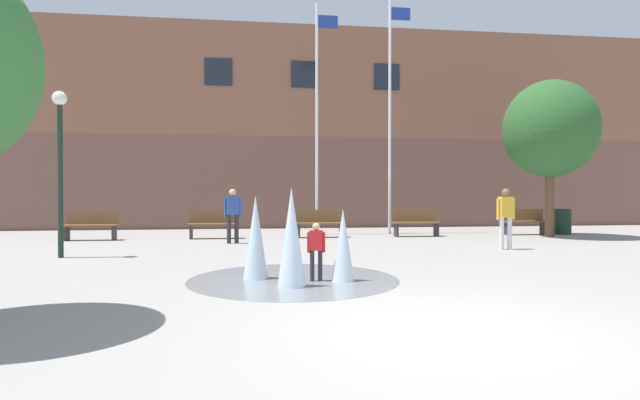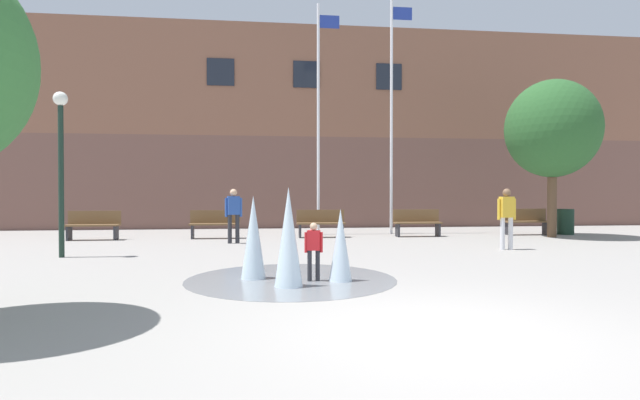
{
  "view_description": "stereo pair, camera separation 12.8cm",
  "coord_description": "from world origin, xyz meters",
  "px_view_note": "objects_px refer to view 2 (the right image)",
  "views": [
    {
      "loc": [
        -2.02,
        -5.11,
        1.5
      ],
      "look_at": [
        -0.41,
        7.31,
        1.3
      ],
      "focal_mm": 28.0,
      "sensor_mm": 36.0,
      "label": 1
    },
    {
      "loc": [
        -1.9,
        -5.13,
        1.5
      ],
      "look_at": [
        -0.41,
        7.31,
        1.3
      ],
      "focal_mm": 28.0,
      "sensor_mm": 36.0,
      "label": 2
    }
  ],
  "objects_px": {
    "lamp_post_left_lane": "(61,149)",
    "park_bench_far_left": "(93,225)",
    "park_bench_under_left_flagpole": "(321,223)",
    "trash_can": "(566,222)",
    "park_bench_left_of_flagpoles": "(215,224)",
    "flagpole_left": "(319,112)",
    "adult_in_red": "(507,214)",
    "flagpole_right": "(392,108)",
    "park_bench_under_right_flagpole": "(526,221)",
    "child_in_fountain": "(314,247)",
    "park_bench_center": "(417,222)",
    "street_tree_near_building": "(552,129)",
    "adult_near_bench": "(234,211)"
  },
  "relations": [
    {
      "from": "adult_in_red",
      "to": "street_tree_near_building",
      "type": "relative_size",
      "value": 0.31
    },
    {
      "from": "adult_near_bench",
      "to": "flagpole_right",
      "type": "bearing_deg",
      "value": 11.37
    },
    {
      "from": "park_bench_far_left",
      "to": "street_tree_near_building",
      "type": "xyz_separation_m",
      "value": [
        14.8,
        -0.79,
        3.11
      ]
    },
    {
      "from": "adult_in_red",
      "to": "street_tree_near_building",
      "type": "height_order",
      "value": "street_tree_near_building"
    },
    {
      "from": "adult_near_bench",
      "to": "park_bench_center",
      "type": "bearing_deg",
      "value": -0.85
    },
    {
      "from": "flagpole_right",
      "to": "park_bench_left_of_flagpoles",
      "type": "bearing_deg",
      "value": -169.83
    },
    {
      "from": "park_bench_left_of_flagpoles",
      "to": "flagpole_left",
      "type": "height_order",
      "value": "flagpole_left"
    },
    {
      "from": "adult_near_bench",
      "to": "park_bench_under_right_flagpole",
      "type": "bearing_deg",
      "value": -5.45
    },
    {
      "from": "lamp_post_left_lane",
      "to": "street_tree_near_building",
      "type": "distance_m",
      "value": 14.6
    },
    {
      "from": "adult_in_red",
      "to": "flagpole_right",
      "type": "xyz_separation_m",
      "value": [
        -1.66,
        5.22,
        3.58
      ]
    },
    {
      "from": "flagpole_right",
      "to": "trash_can",
      "type": "height_order",
      "value": "flagpole_right"
    },
    {
      "from": "park_bench_far_left",
      "to": "adult_in_red",
      "type": "bearing_deg",
      "value": -19.14
    },
    {
      "from": "park_bench_far_left",
      "to": "flagpole_right",
      "type": "xyz_separation_m",
      "value": [
        9.9,
        1.21,
        4.04
      ]
    },
    {
      "from": "trash_can",
      "to": "park_bench_left_of_flagpoles",
      "type": "bearing_deg",
      "value": -179.73
    },
    {
      "from": "park_bench_far_left",
      "to": "adult_near_bench",
      "type": "relative_size",
      "value": 1.01
    },
    {
      "from": "park_bench_left_of_flagpoles",
      "to": "flagpole_right",
      "type": "xyz_separation_m",
      "value": [
        6.17,
        1.11,
        4.04
      ]
    },
    {
      "from": "park_bench_far_left",
      "to": "adult_in_red",
      "type": "distance_m",
      "value": 12.24
    },
    {
      "from": "park_bench_left_of_flagpoles",
      "to": "park_bench_far_left",
      "type": "bearing_deg",
      "value": -178.39
    },
    {
      "from": "adult_near_bench",
      "to": "trash_can",
      "type": "bearing_deg",
      "value": -6.9
    },
    {
      "from": "park_bench_center",
      "to": "adult_in_red",
      "type": "bearing_deg",
      "value": -74.69
    },
    {
      "from": "park_bench_under_left_flagpole",
      "to": "park_bench_center",
      "type": "relative_size",
      "value": 1.0
    },
    {
      "from": "adult_near_bench",
      "to": "street_tree_near_building",
      "type": "bearing_deg",
      "value": -11.18
    },
    {
      "from": "lamp_post_left_lane",
      "to": "trash_can",
      "type": "xyz_separation_m",
      "value": [
        15.25,
        4.42,
        -2.04
      ]
    },
    {
      "from": "child_in_fountain",
      "to": "flagpole_left",
      "type": "height_order",
      "value": "flagpole_left"
    },
    {
      "from": "child_in_fountain",
      "to": "flagpole_left",
      "type": "bearing_deg",
      "value": -80.58
    },
    {
      "from": "park_bench_left_of_flagpoles",
      "to": "park_bench_center",
      "type": "xyz_separation_m",
      "value": [
        6.72,
        -0.09,
        0.0
      ]
    },
    {
      "from": "trash_can",
      "to": "street_tree_near_building",
      "type": "distance_m",
      "value": 3.46
    },
    {
      "from": "adult_in_red",
      "to": "flagpole_left",
      "type": "distance_m",
      "value": 7.56
    },
    {
      "from": "park_bench_far_left",
      "to": "park_bench_left_of_flagpoles",
      "type": "relative_size",
      "value": 1.0
    },
    {
      "from": "park_bench_under_left_flagpole",
      "to": "flagpole_left",
      "type": "distance_m",
      "value": 4.0
    },
    {
      "from": "adult_near_bench",
      "to": "flagpole_right",
      "type": "xyz_separation_m",
      "value": [
        5.49,
        2.76,
        3.58
      ]
    },
    {
      "from": "park_bench_left_of_flagpoles",
      "to": "lamp_post_left_lane",
      "type": "relative_size",
      "value": 0.42
    },
    {
      "from": "adult_in_red",
      "to": "lamp_post_left_lane",
      "type": "bearing_deg",
      "value": -1.75
    },
    {
      "from": "lamp_post_left_lane",
      "to": "park_bench_far_left",
      "type": "bearing_deg",
      "value": 98.82
    },
    {
      "from": "park_bench_far_left",
      "to": "child_in_fountain",
      "type": "xyz_separation_m",
      "value": [
        6.08,
        -7.98,
        0.1
      ]
    },
    {
      "from": "child_in_fountain",
      "to": "trash_can",
      "type": "height_order",
      "value": "child_in_fountain"
    },
    {
      "from": "flagpole_right",
      "to": "trash_can",
      "type": "bearing_deg",
      "value": -9.9
    },
    {
      "from": "park_bench_under_left_flagpole",
      "to": "park_bench_under_right_flagpole",
      "type": "distance_m",
      "value": 7.28
    },
    {
      "from": "flagpole_right",
      "to": "park_bench_far_left",
      "type": "bearing_deg",
      "value": -173.03
    },
    {
      "from": "lamp_post_left_lane",
      "to": "street_tree_near_building",
      "type": "xyz_separation_m",
      "value": [
        14.14,
        3.47,
        1.1
      ]
    },
    {
      "from": "street_tree_near_building",
      "to": "child_in_fountain",
      "type": "bearing_deg",
      "value": -140.52
    },
    {
      "from": "adult_near_bench",
      "to": "lamp_post_left_lane",
      "type": "distance_m",
      "value": 4.88
    },
    {
      "from": "park_bench_center",
      "to": "child_in_fountain",
      "type": "height_order",
      "value": "child_in_fountain"
    },
    {
      "from": "park_bench_left_of_flagpoles",
      "to": "park_bench_under_right_flagpole",
      "type": "xyz_separation_m",
      "value": [
        10.73,
        0.1,
        0.0
      ]
    },
    {
      "from": "lamp_post_left_lane",
      "to": "street_tree_near_building",
      "type": "bearing_deg",
      "value": 13.77
    },
    {
      "from": "park_bench_left_of_flagpoles",
      "to": "park_bench_under_right_flagpole",
      "type": "bearing_deg",
      "value": 0.53
    },
    {
      "from": "park_bench_left_of_flagpoles",
      "to": "park_bench_center",
      "type": "height_order",
      "value": "same"
    },
    {
      "from": "park_bench_under_left_flagpole",
      "to": "trash_can",
      "type": "bearing_deg",
      "value": 0.56
    },
    {
      "from": "park_bench_under_right_flagpole",
      "to": "flagpole_right",
      "type": "height_order",
      "value": "flagpole_right"
    },
    {
      "from": "adult_near_bench",
      "to": "park_bench_under_left_flagpole",
      "type": "bearing_deg",
      "value": 15.12
    }
  ]
}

